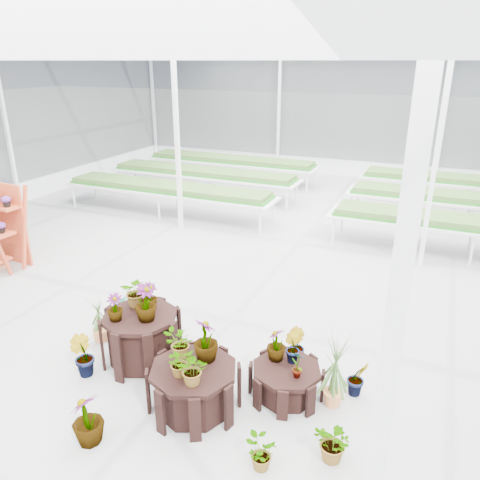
% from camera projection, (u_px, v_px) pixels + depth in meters
% --- Properties ---
extents(ground_plane, '(24.00, 24.00, 0.00)m').
position_uv_depth(ground_plane, '(216.00, 325.00, 7.92)').
color(ground_plane, gray).
rests_on(ground_plane, ground).
extents(greenhouse_shell, '(18.00, 24.00, 4.50)m').
position_uv_depth(greenhouse_shell, '(214.00, 197.00, 7.11)').
color(greenhouse_shell, white).
rests_on(greenhouse_shell, ground).
extents(steel_frame, '(18.00, 24.00, 4.50)m').
position_uv_depth(steel_frame, '(214.00, 197.00, 7.11)').
color(steel_frame, silver).
rests_on(steel_frame, ground).
extents(nursery_benches, '(16.00, 7.00, 0.84)m').
position_uv_depth(nursery_benches, '(322.00, 196.00, 13.94)').
color(nursery_benches, silver).
rests_on(nursery_benches, ground).
extents(plinth_tall, '(1.15, 1.15, 0.77)m').
position_uv_depth(plinth_tall, '(142.00, 338.00, 6.87)').
color(plinth_tall, black).
rests_on(plinth_tall, ground).
extents(plinth_mid, '(1.42, 1.42, 0.61)m').
position_uv_depth(plinth_mid, '(194.00, 388.00, 5.94)').
color(plinth_mid, black).
rests_on(plinth_mid, ground).
extents(plinth_low, '(1.15, 1.15, 0.43)m').
position_uv_depth(plinth_low, '(286.00, 381.00, 6.20)').
color(plinth_low, black).
rests_on(plinth_low, ground).
extents(nursery_plants, '(4.44, 2.86, 1.32)m').
position_uv_depth(nursery_plants, '(197.00, 348.00, 6.32)').
color(nursery_plants, '#3C5A27').
rests_on(nursery_plants, ground).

